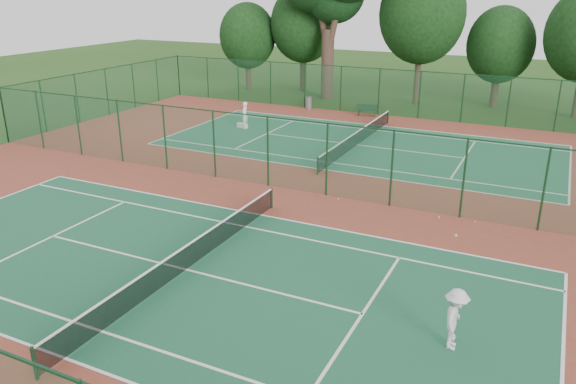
% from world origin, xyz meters
% --- Properties ---
extents(ground, '(120.00, 120.00, 0.00)m').
position_xyz_m(ground, '(0.00, 0.00, 0.00)').
color(ground, '#244816').
rests_on(ground, ground).
extents(red_pad, '(40.00, 36.00, 0.01)m').
position_xyz_m(red_pad, '(0.00, 0.00, 0.01)').
color(red_pad, brown).
rests_on(red_pad, ground).
extents(court_near, '(23.77, 10.97, 0.01)m').
position_xyz_m(court_near, '(0.00, -9.00, 0.01)').
color(court_near, '#1B5638').
rests_on(court_near, red_pad).
extents(court_far, '(23.77, 10.97, 0.01)m').
position_xyz_m(court_far, '(0.00, 9.00, 0.01)').
color(court_far, '#1E603F').
rests_on(court_far, red_pad).
extents(fence_north, '(40.00, 0.09, 3.50)m').
position_xyz_m(fence_north, '(0.00, 18.00, 1.76)').
color(fence_north, '#184A2B').
rests_on(fence_north, ground).
extents(fence_west, '(0.09, 36.00, 3.50)m').
position_xyz_m(fence_west, '(-20.00, 0.00, 1.76)').
color(fence_west, '#16442B').
rests_on(fence_west, ground).
extents(fence_divider, '(40.00, 0.09, 3.50)m').
position_xyz_m(fence_divider, '(0.00, 0.00, 1.76)').
color(fence_divider, '#1A4E2E').
rests_on(fence_divider, ground).
extents(tennis_net_near, '(0.10, 12.90, 0.97)m').
position_xyz_m(tennis_net_near, '(0.00, -9.00, 0.54)').
color(tennis_net_near, '#153A21').
rests_on(tennis_net_near, ground).
extents(tennis_net_far, '(0.10, 12.90, 0.97)m').
position_xyz_m(tennis_net_far, '(0.00, 9.00, 0.54)').
color(tennis_net_far, '#12321C').
rests_on(tennis_net_far, ground).
extents(player_near, '(0.72, 1.18, 1.77)m').
position_xyz_m(player_near, '(9.13, -9.49, 0.90)').
color(player_near, silver).
rests_on(player_near, court_near).
extents(player_far, '(0.52, 0.70, 1.74)m').
position_xyz_m(player_far, '(-8.67, 10.06, 0.89)').
color(player_far, white).
rests_on(player_far, court_far).
extents(trash_bin, '(0.60, 0.60, 0.95)m').
position_xyz_m(trash_bin, '(-7.15, 17.60, 0.48)').
color(trash_bin, slate).
rests_on(trash_bin, red_pad).
extents(bench, '(1.55, 0.72, 0.92)m').
position_xyz_m(bench, '(-2.13, 17.06, 0.49)').
color(bench, '#11311C').
rests_on(bench, red_pad).
extents(kit_bag, '(0.88, 0.54, 0.31)m').
position_xyz_m(kit_bag, '(-8.72, 9.78, 0.16)').
color(kit_bag, silver).
rests_on(kit_bag, red_pad).
extents(stray_ball_a, '(0.07, 0.07, 0.07)m').
position_xyz_m(stray_ball_a, '(6.92, -0.49, 0.05)').
color(stray_ball_a, '#F0F238').
rests_on(stray_ball_a, red_pad).
extents(stray_ball_b, '(0.06, 0.06, 0.06)m').
position_xyz_m(stray_ball_b, '(8.38, -0.31, 0.04)').
color(stray_ball_b, '#C6D932').
rests_on(stray_ball_b, red_pad).
extents(stray_ball_c, '(0.06, 0.06, 0.06)m').
position_xyz_m(stray_ball_c, '(2.27, -0.29, 0.04)').
color(stray_ball_c, '#F2F238').
rests_on(stray_ball_c, red_pad).
extents(evergreen_row, '(39.00, 5.00, 12.00)m').
position_xyz_m(evergreen_row, '(0.50, 24.25, 0.00)').
color(evergreen_row, black).
rests_on(evergreen_row, ground).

